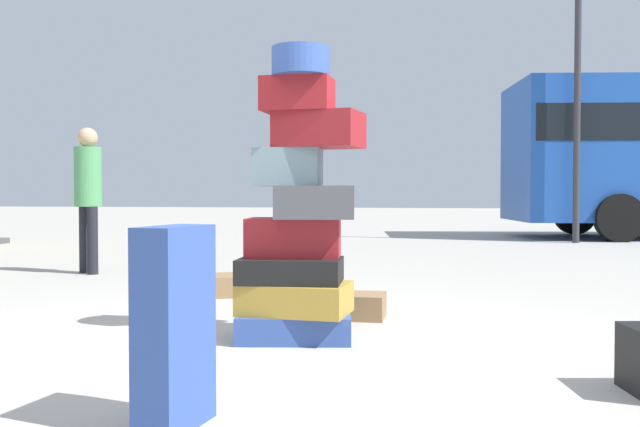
% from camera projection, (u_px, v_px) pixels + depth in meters
% --- Properties ---
extents(ground_plane, '(80.00, 80.00, 0.00)m').
position_uv_depth(ground_plane, '(281.00, 349.00, 4.03)').
color(ground_plane, '#ADA89E').
extents(suitcase_tower, '(0.80, 0.65, 1.80)m').
position_uv_depth(suitcase_tower, '(299.00, 220.00, 4.31)').
color(suitcase_tower, '#334F99').
rests_on(suitcase_tower, ground).
extents(suitcase_navy_upright_blue, '(0.22, 0.38, 0.78)m').
position_uv_depth(suitcase_navy_upright_blue, '(175.00, 327.00, 2.66)').
color(suitcase_navy_upright_blue, '#334F99').
rests_on(suitcase_navy_upright_blue, ground).
extents(suitcase_brown_right_side, '(0.57, 0.35, 0.18)m').
position_uv_depth(suitcase_brown_right_side, '(346.00, 305.00, 5.04)').
color(suitcase_brown_right_side, olive).
rests_on(suitcase_brown_right_side, ground).
extents(suitcase_brown_behind_tower, '(0.65, 0.60, 0.18)m').
position_uv_depth(suitcase_brown_behind_tower, '(206.00, 286.00, 6.12)').
color(suitcase_brown_behind_tower, olive).
rests_on(suitcase_brown_behind_tower, ground).
extents(person_bearded_onlooker, '(0.30, 0.30, 1.64)m').
position_uv_depth(person_bearded_onlooker, '(88.00, 187.00, 7.81)').
color(person_bearded_onlooker, black).
rests_on(person_bearded_onlooker, ground).
extents(lamp_post, '(0.36, 0.36, 5.80)m').
position_uv_depth(lamp_post, '(578.00, 33.00, 12.59)').
color(lamp_post, '#333338').
rests_on(lamp_post, ground).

